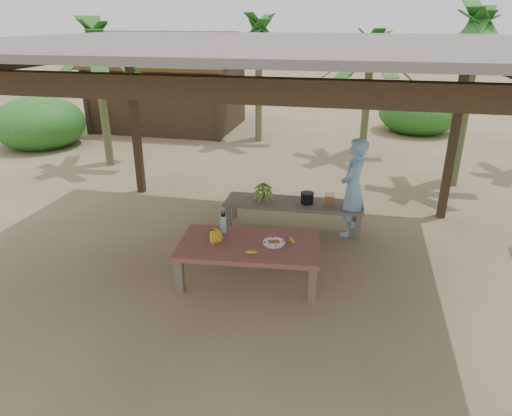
% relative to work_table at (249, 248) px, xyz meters
% --- Properties ---
extents(ground, '(80.00, 80.00, 0.00)m').
position_rel_work_table_xyz_m(ground, '(-0.04, 0.39, -0.43)').
color(ground, brown).
rests_on(ground, ground).
extents(pavilion, '(6.60, 5.60, 2.95)m').
position_rel_work_table_xyz_m(pavilion, '(-0.06, 0.37, 2.34)').
color(pavilion, black).
rests_on(pavilion, ground).
extents(work_table, '(1.90, 1.19, 0.50)m').
position_rel_work_table_xyz_m(work_table, '(0.00, 0.00, 0.00)').
color(work_table, brown).
rests_on(work_table, ground).
extents(bench, '(2.22, 0.68, 0.45)m').
position_rel_work_table_xyz_m(bench, '(0.33, 1.67, -0.04)').
color(bench, brown).
rests_on(bench, ground).
extents(ripe_banana_bunch, '(0.33, 0.31, 0.17)m').
position_rel_work_table_xyz_m(ripe_banana_bunch, '(-0.50, -0.02, 0.15)').
color(ripe_banana_bunch, yellow).
rests_on(ripe_banana_bunch, work_table).
extents(plate, '(0.28, 0.28, 0.04)m').
position_rel_work_table_xyz_m(plate, '(0.31, 0.05, 0.08)').
color(plate, white).
rests_on(plate, work_table).
extents(loose_banana_front, '(0.15, 0.12, 0.04)m').
position_rel_work_table_xyz_m(loose_banana_front, '(0.09, -0.27, 0.09)').
color(loose_banana_front, yellow).
rests_on(loose_banana_front, work_table).
extents(loose_banana_side, '(0.13, 0.14, 0.04)m').
position_rel_work_table_xyz_m(loose_banana_side, '(0.53, 0.17, 0.09)').
color(loose_banana_side, yellow).
rests_on(loose_banana_side, work_table).
extents(water_flask, '(0.08, 0.08, 0.30)m').
position_rel_work_table_xyz_m(water_flask, '(-0.42, 0.26, 0.19)').
color(water_flask, '#39A8B4').
rests_on(water_flask, work_table).
extents(green_banana_stalk, '(0.28, 0.28, 0.30)m').
position_rel_work_table_xyz_m(green_banana_stalk, '(-0.17, 1.65, 0.17)').
color(green_banana_stalk, '#598C2D').
rests_on(green_banana_stalk, bench).
extents(cooking_pot, '(0.20, 0.20, 0.17)m').
position_rel_work_table_xyz_m(cooking_pot, '(0.54, 1.67, 0.10)').
color(cooking_pot, black).
rests_on(cooking_pot, bench).
extents(skewer_rack, '(0.18, 0.09, 0.24)m').
position_rel_work_table_xyz_m(skewer_rack, '(0.89, 1.64, 0.14)').
color(skewer_rack, '#A57F47').
rests_on(skewer_rack, bench).
extents(woman, '(0.54, 0.66, 1.55)m').
position_rel_work_table_xyz_m(woman, '(1.24, 1.65, 0.34)').
color(woman, '#7DB8EC').
rests_on(woman, ground).
extents(hut, '(4.40, 3.43, 2.85)m').
position_rel_work_table_xyz_m(hut, '(-4.54, 8.39, 0.67)').
color(hut, black).
rests_on(hut, ground).
extents(banana_plant_ne, '(1.80, 1.80, 3.34)m').
position_rel_work_table_xyz_m(banana_plant_ne, '(3.22, 4.47, 2.41)').
color(banana_plant_ne, '#596638').
rests_on(banana_plant_ne, ground).
extents(banana_plant_n, '(1.80, 1.80, 2.84)m').
position_rel_work_table_xyz_m(banana_plant_n, '(1.37, 6.31, 1.93)').
color(banana_plant_n, '#596638').
rests_on(banana_plant_n, ground).
extents(banana_plant_nw, '(1.80, 1.80, 3.18)m').
position_rel_work_table_xyz_m(banana_plant_nw, '(-1.47, 7.16, 2.26)').
color(banana_plant_nw, '#596638').
rests_on(banana_plant_nw, ground).
extents(banana_plant_w, '(1.80, 1.80, 3.01)m').
position_rel_work_table_xyz_m(banana_plant_w, '(-4.37, 4.18, 2.09)').
color(banana_plant_w, '#596638').
rests_on(banana_plant_w, ground).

